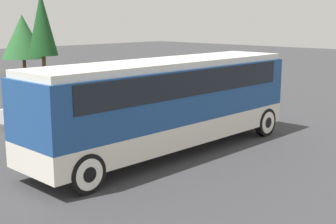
# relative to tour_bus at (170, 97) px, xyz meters

# --- Properties ---
(ground_plane) EXTENTS (120.00, 120.00, 0.00)m
(ground_plane) POSITION_rel_tour_bus_xyz_m (-0.10, -0.00, -1.99)
(ground_plane) COLOR #38383A
(tour_bus) EXTENTS (10.90, 2.56, 3.29)m
(tour_bus) POSITION_rel_tour_bus_xyz_m (0.00, 0.00, 0.00)
(tour_bus) COLOR silver
(tour_bus) RESTS_ON ground_plane
(parked_car_near) EXTENTS (4.09, 1.95, 1.34)m
(parked_car_near) POSITION_rel_tour_bus_xyz_m (-0.46, 6.85, -1.32)
(parked_car_near) COLOR #BCBCC1
(parked_car_near) RESTS_ON ground_plane
(parked_car_mid) EXTENTS (4.50, 1.78, 1.41)m
(parked_car_mid) POSITION_rel_tour_bus_xyz_m (3.46, 5.19, -1.28)
(parked_car_mid) COLOR black
(parked_car_mid) RESTS_ON ground_plane
(tree_left) EXTENTS (2.11, 2.11, 6.60)m
(tree_left) POSITION_rel_tour_bus_xyz_m (6.66, 18.97, 2.32)
(tree_left) COLOR brown
(tree_left) RESTS_ON ground_plane
(tree_center) EXTENTS (3.54, 3.54, 5.02)m
(tree_center) POSITION_rel_tour_bus_xyz_m (8.17, 24.48, 1.25)
(tree_center) COLOR brown
(tree_center) RESTS_ON ground_plane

